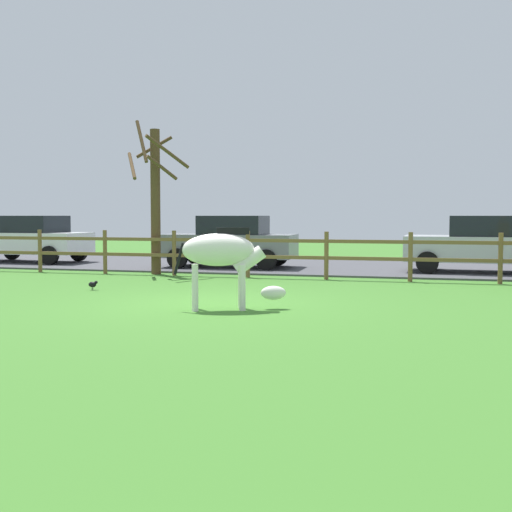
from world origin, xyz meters
TOP-DOWN VIEW (x-y plane):
  - ground_plane at (0.00, 0.00)m, footprint 60.00×60.00m
  - parking_asphalt at (0.00, 9.30)m, footprint 28.00×7.40m
  - paddock_fence at (-0.67, 5.00)m, footprint 20.76×0.11m
  - bare_tree at (-3.38, 5.20)m, footprint 1.87×1.65m
  - zebra at (0.48, -0.60)m, footprint 1.86×0.94m
  - crow_on_grass at (-3.15, 1.40)m, footprint 0.21×0.10m
  - parked_car_white at (-9.06, 7.72)m, footprint 4.03×1.95m
  - parked_car_grey at (-1.93, 7.46)m, footprint 4.05×1.98m
  - parked_car_silver at (5.27, 7.57)m, footprint 4.05×1.98m

SIDE VIEW (x-z plane):
  - ground_plane at x=0.00m, z-range 0.00..0.00m
  - parking_asphalt at x=0.00m, z-range 0.00..0.05m
  - crow_on_grass at x=-3.15m, z-range 0.02..0.23m
  - paddock_fence at x=-0.67m, z-range 0.09..1.30m
  - parked_car_white at x=-9.06m, z-range 0.06..1.62m
  - parked_car_grey at x=-1.93m, z-range 0.06..1.62m
  - parked_car_silver at x=5.27m, z-range 0.06..1.62m
  - zebra at x=0.48m, z-range 0.22..1.63m
  - bare_tree at x=-3.38m, z-range 0.09..4.31m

